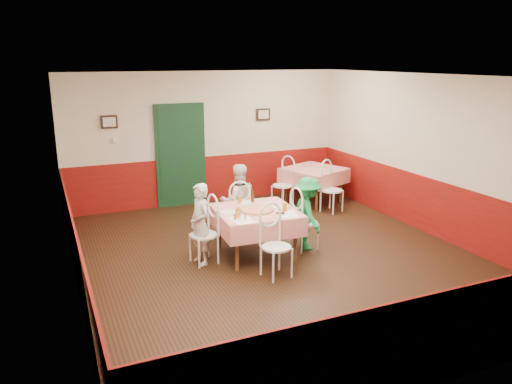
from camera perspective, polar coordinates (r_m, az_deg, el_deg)
name	(u,v)px	position (r m, az deg, el deg)	size (l,w,h in m)	color
floor	(278,257)	(7.99, 2.49, -7.44)	(7.00, 7.00, 0.00)	black
ceiling	(280,76)	(7.38, 2.75, 13.07)	(7.00, 7.00, 0.00)	white
back_wall	(207,138)	(10.76, -5.64, 6.16)	(6.00, 0.10, 2.80)	beige
front_wall	(451,250)	(4.80, 21.37, -6.21)	(6.00, 0.10, 2.80)	beige
left_wall	(69,192)	(6.83, -20.63, 0.04)	(0.10, 7.00, 2.80)	beige
right_wall	(433,156)	(9.26, 19.58, 3.90)	(0.10, 7.00, 2.80)	beige
wainscot_back	(208,179)	(10.92, -5.49, 1.48)	(6.00, 0.03, 1.00)	maroon
wainscot_front	(440,339)	(5.19, 20.27, -15.46)	(6.00, 0.03, 1.00)	maroon
wainscot_left	(76,257)	(7.10, -19.84, -6.97)	(0.03, 7.00, 1.00)	maroon
wainscot_right	(428,205)	(9.45, 19.04, -1.46)	(0.03, 7.00, 1.00)	maroon
door	(181,157)	(10.61, -8.60, 4.01)	(0.96, 0.06, 2.10)	black
picture_left	(109,122)	(10.22, -16.44, 7.69)	(0.32, 0.03, 0.26)	black
picture_right	(263,114)	(11.12, 0.84, 8.85)	(0.32, 0.03, 0.26)	black
thermostat	(116,139)	(10.28, -15.74, 5.81)	(0.10, 0.03, 0.10)	white
main_table	(256,233)	(7.92, 0.00, -4.72)	(1.22, 1.22, 0.77)	red
second_table	(313,186)	(10.89, 6.59, 0.73)	(1.12, 1.12, 0.77)	red
chair_left	(204,235)	(7.66, -6.00, -4.91)	(0.42, 0.42, 0.90)	white
chair_right	(305,223)	(8.21, 5.59, -3.52)	(0.42, 0.42, 0.90)	white
chair_far	(239,213)	(8.65, -1.93, -2.46)	(0.42, 0.42, 0.90)	white
chair_near	(276,247)	(7.15, 2.35, -6.32)	(0.42, 0.42, 0.90)	white
chair_second_a	(283,186)	(10.53, 3.06, 0.73)	(0.42, 0.42, 0.90)	white
chair_second_b	(332,190)	(10.26, 8.68, 0.18)	(0.42, 0.42, 0.90)	white
pizza	(257,210)	(7.74, 0.10, -2.05)	(0.50, 0.50, 0.03)	#B74723
plate_left	(229,213)	(7.65, -3.11, -2.36)	(0.25, 0.25, 0.01)	white
plate_right	(280,207)	(7.93, 2.78, -1.72)	(0.25, 0.25, 0.01)	white
plate_far	(246,202)	(8.17, -1.16, -1.20)	(0.25, 0.25, 0.01)	white
glass_a	(238,213)	(7.42, -2.09, -2.38)	(0.08, 0.08, 0.14)	#BF7219
glass_b	(285,207)	(7.70, 3.30, -1.77)	(0.07, 0.07, 0.14)	#BF7219
glass_c	(240,200)	(8.13, -1.86, -0.88)	(0.07, 0.07, 0.13)	#BF7219
beer_bottle	(252,196)	(8.15, -0.42, -0.51)	(0.06, 0.06, 0.21)	#381C0A
shaker_a	(240,217)	(7.30, -1.84, -2.89)	(0.04, 0.04, 0.09)	silver
shaker_b	(245,218)	(7.27, -1.25, -2.98)	(0.04, 0.04, 0.09)	silver
shaker_c	(235,217)	(7.33, -2.40, -2.84)	(0.04, 0.04, 0.09)	#B23319
menu_left	(242,220)	(7.32, -1.57, -3.20)	(0.30, 0.40, 0.00)	white
menu_right	(287,214)	(7.61, 3.54, -2.50)	(0.30, 0.40, 0.00)	white
wallet	(280,213)	(7.61, 2.81, -2.42)	(0.11, 0.09, 0.02)	black
diner_left	(200,224)	(7.59, -6.41, -3.67)	(0.46, 0.30, 1.26)	gray
diner_far	(238,201)	(8.64, -2.05, -1.06)	(0.64, 0.50, 1.31)	gray
diner_right	(308,213)	(8.18, 5.94, -2.45)	(0.78, 0.45, 1.21)	gray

